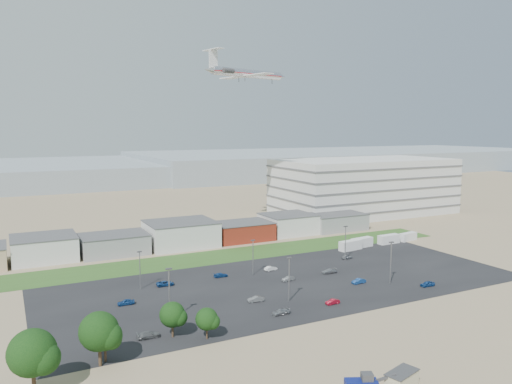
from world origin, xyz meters
TOP-DOWN VIEW (x-y plane):
  - ground at (0.00, 0.00)m, footprint 700.00×700.00m
  - parking_lot at (5.00, 20.00)m, footprint 120.00×50.00m
  - grass_strip at (0.00, 52.00)m, footprint 160.00×16.00m
  - hills_backdrop at (40.00, 315.00)m, footprint 700.00×200.00m
  - building_row at (-17.00, 71.00)m, footprint 170.00×20.00m
  - parking_garage at (90.00, 95.00)m, footprint 80.00×40.00m
  - portable_shed at (-5.98, -32.69)m, footprint 6.12×4.31m
  - telehandler at (-12.21, -30.98)m, footprint 7.96×5.48m
  - box_trailer_a at (40.76, 40.54)m, footprint 8.51×3.67m
  - box_trailer_b at (46.61, 42.12)m, footprint 8.43×3.65m
  - box_trailer_c at (58.00, 42.06)m, footprint 8.11×2.84m
  - box_trailer_d at (67.08, 42.44)m, footprint 7.63×3.59m
  - tree_far_left at (-55.10, -9.43)m, footprint 7.48×7.48m
  - tree_left at (-44.93, -4.66)m, footprint 6.94×6.94m
  - tree_mid at (-43.87, -3.48)m, footprint 5.22×5.22m
  - tree_right at (-30.83, 0.99)m, footprint 5.12×5.12m
  - tree_near at (-25.41, -2.64)m, footprint 4.47×4.47m
  - lightpole_front_l at (-28.94, 8.88)m, footprint 1.29×0.54m
  - lightpole_front_m at (-1.38, 8.15)m, footprint 1.19×0.50m
  - lightpole_front_r at (28.04, 7.83)m, footprint 1.26×0.52m
  - lightpole_back_l at (-29.26, 31.82)m, footprint 1.10×0.46m
  - lightpole_back_m at (0.47, 30.04)m, footprint 1.12×0.47m
  - lightpole_back_r at (31.59, 31.18)m, footprint 1.21×0.50m
  - airliner at (27.40, 88.70)m, footprint 45.19×35.86m
  - parked_car_1 at (20.89, 11.29)m, footprint 3.88×1.51m
  - parked_car_2 at (34.62, 1.77)m, footprint 3.89×1.74m
  - parked_car_3 at (-7.19, 1.74)m, footprint 4.02×1.67m
  - parked_car_4 at (-8.27, 11.12)m, footprint 3.88×1.69m
  - parked_car_5 at (-34.85, 22.34)m, footprint 3.80×1.70m
  - parked_car_6 at (-7.96, 32.11)m, footprint 3.87×1.71m
  - parked_car_7 at (6.17, 21.19)m, footprint 3.57×1.61m
  - parked_car_8 at (32.90, 32.00)m, footprint 3.68×1.85m
  - parked_car_9 at (-23.16, 31.54)m, footprint 4.54×2.36m
  - parked_car_10 at (-34.97, 2.62)m, footprint 4.39×1.82m
  - parked_car_11 at (6.66, 31.51)m, footprint 3.80×1.63m
  - parked_car_12 at (19.34, 22.00)m, footprint 4.40×2.16m
  - parked_car_13 at (6.26, 1.99)m, footprint 3.43×1.36m

SIDE VIEW (x-z plane):
  - ground at x=0.00m, z-range 0.00..0.00m
  - parking_lot at x=5.00m, z-range 0.00..0.01m
  - grass_strip at x=0.00m, z-range 0.00..0.02m
  - parked_car_6 at x=-7.96m, z-range 0.00..1.11m
  - parked_car_13 at x=6.26m, z-range 0.00..1.11m
  - parked_car_7 at x=6.17m, z-range 0.00..1.14m
  - parked_car_3 at x=-7.19m, z-range 0.00..1.16m
  - parked_car_8 at x=32.90m, z-range 0.00..1.20m
  - parked_car_11 at x=6.66m, z-range 0.00..1.22m
  - parked_car_9 at x=-23.16m, z-range 0.00..1.22m
  - parked_car_12 at x=19.34m, z-range 0.00..1.23m
  - parked_car_4 at x=-8.27m, z-range 0.00..1.24m
  - parked_car_1 at x=20.89m, z-range 0.00..1.26m
  - parked_car_10 at x=-34.97m, z-range 0.00..1.27m
  - parked_car_5 at x=-34.85m, z-range 0.00..1.27m
  - parked_car_2 at x=34.62m, z-range 0.00..1.30m
  - box_trailer_d at x=67.08m, z-range 0.00..2.75m
  - portable_shed at x=-5.98m, z-range 0.00..2.79m
  - box_trailer_c at x=58.00m, z-range 0.00..3.01m
  - box_trailer_b at x=46.61m, z-range 0.00..3.06m
  - box_trailer_a at x=40.76m, z-range 0.00..3.09m
  - telehandler at x=-12.21m, z-range 0.00..3.17m
  - tree_near at x=-25.41m, z-range 0.00..6.71m
  - tree_right at x=-30.83m, z-range 0.00..7.68m
  - tree_mid at x=-43.87m, z-range 0.00..7.83m
  - building_row at x=-17.00m, z-range 0.00..8.00m
  - hills_backdrop at x=40.00m, z-range 0.00..9.00m
  - lightpole_back_l at x=-29.26m, z-range 0.00..9.38m
  - lightpole_back_m at x=0.47m, z-range 0.00..9.52m
  - lightpole_front_m at x=-1.38m, z-range 0.00..10.14m
  - lightpole_back_r at x=31.59m, z-range 0.00..10.28m
  - tree_left at x=-44.93m, z-range 0.00..10.40m
  - lightpole_front_r at x=28.04m, z-range 0.00..10.69m
  - lightpole_front_l at x=-28.94m, z-range 0.00..10.98m
  - tree_far_left at x=-55.10m, z-range 0.00..11.22m
  - parking_garage at x=90.00m, z-range 0.00..25.00m
  - airliner at x=27.40m, z-range 53.78..65.57m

